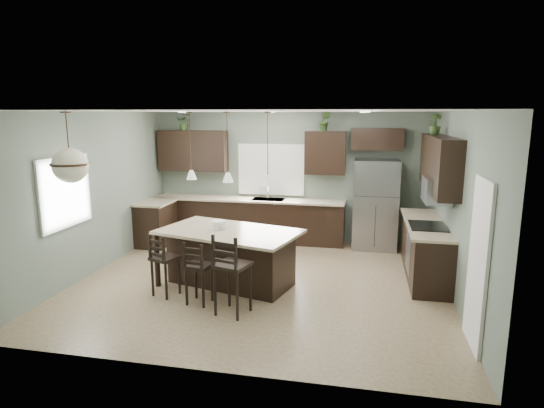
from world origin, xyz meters
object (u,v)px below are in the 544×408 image
(bar_stool_right, at_px, (233,274))
(plant_back_left, at_px, (184,122))
(refrigerator, at_px, (375,204))
(kitchen_island, at_px, (230,258))
(bar_stool_left, at_px, (165,265))
(bar_stool_center, at_px, (199,272))
(serving_dish, at_px, (218,225))

(bar_stool_right, relative_size, plant_back_left, 3.24)
(refrigerator, distance_m, kitchen_island, 3.57)
(bar_stool_left, relative_size, bar_stool_center, 1.02)
(serving_dish, bearing_deg, bar_stool_left, -135.12)
(kitchen_island, distance_m, serving_dish, 0.57)
(refrigerator, distance_m, plant_back_left, 4.51)
(refrigerator, distance_m, bar_stool_center, 4.32)
(kitchen_island, bearing_deg, bar_stool_center, -91.09)
(bar_stool_right, bearing_deg, kitchen_island, 125.02)
(serving_dish, distance_m, plant_back_left, 3.59)
(kitchen_island, bearing_deg, serving_dish, -180.00)
(bar_stool_right, bearing_deg, bar_stool_left, 175.95)
(bar_stool_center, xyz_separation_m, bar_stool_right, (0.58, -0.24, 0.11))
(kitchen_island, distance_m, bar_stool_right, 1.10)
(plant_back_left, bearing_deg, kitchen_island, -56.71)
(kitchen_island, bearing_deg, bar_stool_left, -129.85)
(plant_back_left, bearing_deg, bar_stool_right, -60.13)
(plant_back_left, bearing_deg, bar_stool_left, -73.57)
(serving_dish, bearing_deg, kitchen_island, -14.92)
(bar_stool_center, bearing_deg, serving_dish, 96.45)
(bar_stool_left, bearing_deg, serving_dish, 65.00)
(serving_dish, distance_m, bar_stool_right, 1.28)
(bar_stool_left, distance_m, plant_back_left, 4.12)
(kitchen_island, relative_size, serving_dish, 9.15)
(kitchen_island, distance_m, plant_back_left, 3.98)
(bar_stool_left, bearing_deg, kitchen_island, 55.35)
(serving_dish, distance_m, bar_stool_left, 1.05)
(kitchen_island, distance_m, bar_stool_left, 1.03)
(serving_dish, xyz_separation_m, bar_stool_left, (-0.65, -0.65, -0.50))
(bar_stool_left, bearing_deg, bar_stool_right, 0.29)
(kitchen_island, relative_size, bar_stool_center, 2.29)
(serving_dish, xyz_separation_m, bar_stool_right, (0.55, -1.08, -0.41))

